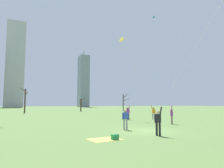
{
  "coord_description": "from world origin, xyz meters",
  "views": [
    {
      "loc": [
        -8.79,
        -13.36,
        2.02
      ],
      "look_at": [
        0.0,
        6.0,
        4.15
      ],
      "focal_mm": 32.43,
      "sensor_mm": 36.0,
      "label": 1
    }
  ],
  "objects_px": {
    "kite_flyer_midfield_right_yellow": "(148,101)",
    "bystander_watching_nearby": "(127,112)",
    "bare_tree_left_of_center": "(124,102)",
    "picnic_spot": "(111,138)",
    "bare_tree_far_right_edge": "(25,100)",
    "distant_kite_low_near_trees_teal": "(150,32)",
    "bare_tree_right_of_center": "(81,105)",
    "kite_flyer_midfield_left_red": "(175,82)",
    "kite_flyer_foreground_left_green": "(131,96)",
    "kite_flyer_far_back_white": "(174,93)",
    "bystander_strolling_midfield": "(125,118)"
  },
  "relations": [
    {
      "from": "kite_flyer_foreground_left_green",
      "to": "picnic_spot",
      "type": "xyz_separation_m",
      "value": [
        -7.94,
        -11.46,
        -3.02
      ]
    },
    {
      "from": "kite_flyer_foreground_left_green",
      "to": "bystander_strolling_midfield",
      "type": "height_order",
      "value": "kite_flyer_foreground_left_green"
    },
    {
      "from": "bystander_strolling_midfield",
      "to": "bare_tree_left_of_center",
      "type": "xyz_separation_m",
      "value": [
        20.43,
        39.25,
        1.82
      ]
    },
    {
      "from": "kite_flyer_midfield_right_yellow",
      "to": "bystander_strolling_midfield",
      "type": "xyz_separation_m",
      "value": [
        -8.1,
        -8.56,
        -1.61
      ]
    },
    {
      "from": "bystander_watching_nearby",
      "to": "distant_kite_low_near_trees_teal",
      "type": "xyz_separation_m",
      "value": [
        16.77,
        17.63,
        20.16
      ]
    },
    {
      "from": "kite_flyer_far_back_white",
      "to": "bystander_watching_nearby",
      "type": "height_order",
      "value": "kite_flyer_far_back_white"
    },
    {
      "from": "bystander_watching_nearby",
      "to": "bare_tree_right_of_center",
      "type": "relative_size",
      "value": 0.41
    },
    {
      "from": "kite_flyer_midfield_left_red",
      "to": "kite_flyer_far_back_white",
      "type": "distance_m",
      "value": 9.78
    },
    {
      "from": "kite_flyer_far_back_white",
      "to": "bystander_strolling_midfield",
      "type": "relative_size",
      "value": 7.31
    },
    {
      "from": "picnic_spot",
      "to": "bare_tree_left_of_center",
      "type": "bearing_deg",
      "value": 61.43
    },
    {
      "from": "bystander_watching_nearby",
      "to": "kite_flyer_foreground_left_green",
      "type": "bearing_deg",
      "value": -111.04
    },
    {
      "from": "kite_flyer_midfield_right_yellow",
      "to": "picnic_spot",
      "type": "xyz_separation_m",
      "value": [
        -10.95,
        -12.06,
        -2.42
      ]
    },
    {
      "from": "bare_tree_left_of_center",
      "to": "bare_tree_far_right_edge",
      "type": "bearing_deg",
      "value": -177.06
    },
    {
      "from": "bystander_strolling_midfield",
      "to": "kite_flyer_far_back_white",
      "type": "bearing_deg",
      "value": -74.0
    },
    {
      "from": "kite_flyer_midfield_left_red",
      "to": "bare_tree_right_of_center",
      "type": "bearing_deg",
      "value": 89.51
    },
    {
      "from": "bare_tree_right_of_center",
      "to": "picnic_spot",
      "type": "bearing_deg",
      "value": -103.61
    },
    {
      "from": "kite_flyer_foreground_left_green",
      "to": "bare_tree_right_of_center",
      "type": "xyz_separation_m",
      "value": [
        2.98,
        33.62,
        -1.17
      ]
    },
    {
      "from": "kite_flyer_midfield_right_yellow",
      "to": "bare_tree_left_of_center",
      "type": "height_order",
      "value": "kite_flyer_midfield_right_yellow"
    },
    {
      "from": "kite_flyer_midfield_left_red",
      "to": "bare_tree_far_right_edge",
      "type": "height_order",
      "value": "kite_flyer_midfield_left_red"
    },
    {
      "from": "distant_kite_low_near_trees_teal",
      "to": "kite_flyer_midfield_right_yellow",
      "type": "bearing_deg",
      "value": -126.46
    },
    {
      "from": "distant_kite_low_near_trees_teal",
      "to": "bare_tree_left_of_center",
      "type": "distance_m",
      "value": 21.23
    },
    {
      "from": "kite_flyer_far_back_white",
      "to": "bystander_strolling_midfield",
      "type": "distance_m",
      "value": 4.77
    },
    {
      "from": "kite_flyer_far_back_white",
      "to": "kite_flyer_foreground_left_green",
      "type": "bearing_deg",
      "value": 72.37
    },
    {
      "from": "bare_tree_far_right_edge",
      "to": "kite_flyer_midfield_left_red",
      "type": "bearing_deg",
      "value": -67.7
    },
    {
      "from": "kite_flyer_foreground_left_green",
      "to": "kite_flyer_far_back_white",
      "type": "distance_m",
      "value": 12.8
    },
    {
      "from": "distant_kite_low_near_trees_teal",
      "to": "bare_tree_right_of_center",
      "type": "xyz_separation_m",
      "value": [
        -15.07,
        12.67,
        -19.12
      ]
    },
    {
      "from": "kite_flyer_midfield_left_red",
      "to": "bystander_watching_nearby",
      "type": "xyz_separation_m",
      "value": [
        -1.37,
        8.42,
        -3.57
      ]
    },
    {
      "from": "kite_flyer_midfield_right_yellow",
      "to": "bare_tree_far_right_edge",
      "type": "xyz_separation_m",
      "value": [
        -14.73,
        29.3,
        0.61
      ]
    },
    {
      "from": "kite_flyer_far_back_white",
      "to": "bare_tree_far_right_edge",
      "type": "bearing_deg",
      "value": 100.56
    },
    {
      "from": "bystander_strolling_midfield",
      "to": "distant_kite_low_near_trees_teal",
      "type": "relative_size",
      "value": 0.06
    },
    {
      "from": "kite_flyer_foreground_left_green",
      "to": "bystander_watching_nearby",
      "type": "xyz_separation_m",
      "value": [
        1.28,
        3.32,
        -2.21
      ]
    },
    {
      "from": "bystander_watching_nearby",
      "to": "distant_kite_low_near_trees_teal",
      "type": "height_order",
      "value": "distant_kite_low_near_trees_teal"
    },
    {
      "from": "kite_flyer_midfield_right_yellow",
      "to": "bystander_watching_nearby",
      "type": "distance_m",
      "value": 3.6
    },
    {
      "from": "kite_flyer_far_back_white",
      "to": "bare_tree_left_of_center",
      "type": "xyz_separation_m",
      "value": [
        19.22,
        43.49,
        -0.0
      ]
    },
    {
      "from": "bystander_strolling_midfield",
      "to": "kite_flyer_midfield_right_yellow",
      "type": "bearing_deg",
      "value": 46.56
    },
    {
      "from": "kite_flyer_far_back_white",
      "to": "distant_kite_low_near_trees_teal",
      "type": "xyz_separation_m",
      "value": [
        21.92,
        33.14,
        18.34
      ]
    },
    {
      "from": "kite_flyer_midfield_left_red",
      "to": "bare_tree_left_of_center",
      "type": "xyz_separation_m",
      "value": [
        12.7,
        36.4,
        -1.75
      ]
    },
    {
      "from": "kite_flyer_foreground_left_green",
      "to": "distant_kite_low_near_trees_teal",
      "type": "height_order",
      "value": "distant_kite_low_near_trees_teal"
    },
    {
      "from": "bare_tree_far_right_edge",
      "to": "bare_tree_right_of_center",
      "type": "height_order",
      "value": "bare_tree_far_right_edge"
    },
    {
      "from": "bare_tree_left_of_center",
      "to": "picnic_spot",
      "type": "bearing_deg",
      "value": -118.57
    },
    {
      "from": "kite_flyer_midfield_right_yellow",
      "to": "bare_tree_left_of_center",
      "type": "bearing_deg",
      "value": 68.11
    },
    {
      "from": "bare_tree_far_right_edge",
      "to": "bare_tree_left_of_center",
      "type": "bearing_deg",
      "value": 2.94
    },
    {
      "from": "kite_flyer_midfield_right_yellow",
      "to": "bare_tree_left_of_center",
      "type": "relative_size",
      "value": 2.3
    },
    {
      "from": "kite_flyer_foreground_left_green",
      "to": "bare_tree_far_right_edge",
      "type": "bearing_deg",
      "value": 111.4
    },
    {
      "from": "kite_flyer_midfield_left_red",
      "to": "kite_flyer_far_back_white",
      "type": "xyz_separation_m",
      "value": [
        -6.52,
        -7.08,
        -1.74
      ]
    },
    {
      "from": "bystander_watching_nearby",
      "to": "picnic_spot",
      "type": "relative_size",
      "value": 0.83
    },
    {
      "from": "kite_flyer_midfield_right_yellow",
      "to": "bystander_strolling_midfield",
      "type": "bearing_deg",
      "value": -133.44
    },
    {
      "from": "distant_kite_low_near_trees_teal",
      "to": "bare_tree_left_of_center",
      "type": "relative_size",
      "value": 4.99
    },
    {
      "from": "kite_flyer_midfield_right_yellow",
      "to": "bystander_strolling_midfield",
      "type": "relative_size",
      "value": 7.37
    },
    {
      "from": "kite_flyer_midfield_left_red",
      "to": "bare_tree_far_right_edge",
      "type": "relative_size",
      "value": 2.97
    }
  ]
}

